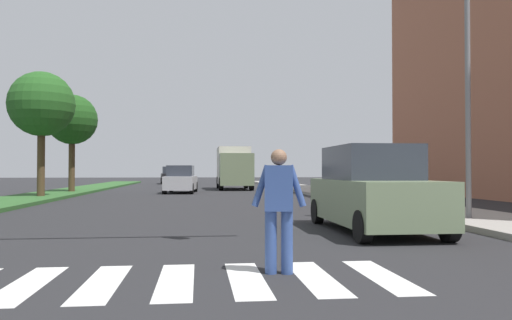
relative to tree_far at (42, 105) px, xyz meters
name	(u,v)px	position (x,y,z in m)	size (l,w,h in m)	color
ground_plane	(193,196)	(7.32, 2.63, -4.58)	(140.00, 140.00, 0.00)	#262628
crosswalk	(176,281)	(7.32, -19.13, -4.58)	(5.85, 2.20, 0.01)	silver
median_strip	(38,197)	(-0.32, 0.63, -4.51)	(2.99, 64.00, 0.15)	#2D5B28
tree_far	(42,105)	(0.00, 0.00, 0.00)	(3.15, 3.15, 6.05)	#4C3823
tree_distant	(72,120)	(0.14, 5.43, -0.22)	(2.95, 2.95, 5.73)	#4C3823
sidewalk_right	(342,195)	(15.20, 0.63, -4.51)	(3.00, 64.00, 0.15)	#9E9991
street_lamp_right	(464,50)	(14.61, -12.95, 0.01)	(1.02, 0.24, 7.50)	slate
pedestrian_performer	(279,205)	(8.69, -18.83, -3.65)	(0.75, 0.30, 1.69)	#334C8C
suv_crossing	(372,191)	(11.59, -14.31, -3.65)	(1.96, 4.60, 1.97)	gray
sedan_midblock	(181,180)	(6.52, 5.94, -3.80)	(2.05, 4.34, 1.69)	#B7B7BC
sedan_distant	(181,177)	(6.12, 17.90, -3.79)	(1.83, 4.44, 1.73)	silver
sedan_far_horizon	(170,176)	(4.74, 26.86, -3.77)	(2.25, 4.73, 1.76)	black
truck_box_delivery	(234,167)	(10.19, 11.46, -2.95)	(2.40, 6.20, 3.10)	gray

